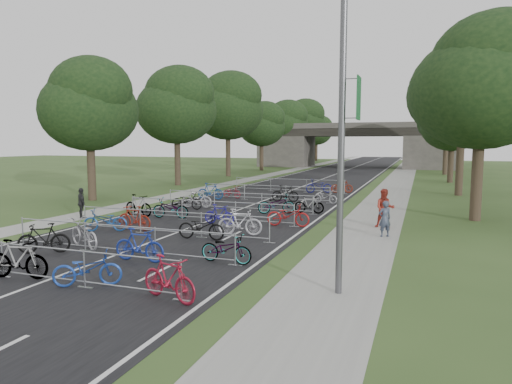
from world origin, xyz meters
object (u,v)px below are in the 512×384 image
bike_1 (18,259)px  pedestrian_b (385,209)px  bike_2 (87,269)px  lamppost (343,134)px  pedestrian_c (81,203)px  pedestrian_a (385,219)px  overpass_bridge (355,145)px

bike_1 → pedestrian_b: bearing=-48.5°
bike_1 → bike_2: size_ratio=1.04×
lamppost → pedestrian_c: lamppost is taller
pedestrian_a → pedestrian_b: size_ratio=0.84×
pedestrian_b → pedestrian_c: pedestrian_b is taller
lamppost → pedestrian_c: bearing=153.6°
pedestrian_c → lamppost: bearing=-169.4°
pedestrian_b → pedestrian_c: size_ratio=1.14×
pedestrian_b → bike_1: bearing=-134.6°
overpass_bridge → lamppost: (8.33, -63.00, 0.75)m
bike_1 → bike_2: bike_1 is taller
pedestrian_a → pedestrian_b: 2.16m
bike_1 → pedestrian_c: bearing=21.5°
pedestrian_a → overpass_bridge: bearing=-112.8°
pedestrian_a → bike_1: bearing=13.7°
bike_2 → pedestrian_c: size_ratio=1.17×
overpass_bridge → bike_2: size_ratio=16.24×
lamppost → pedestrian_b: size_ratio=4.41×
overpass_bridge → bike_1: (-0.92, -64.99, -2.94)m
overpass_bridge → lamppost: 63.55m
lamppost → pedestrian_c: (-15.13, 7.51, -3.46)m
lamppost → pedestrian_b: bearing=87.8°
lamppost → bike_2: lamppost is taller
bike_2 → pedestrian_c: pedestrian_c is taller
lamppost → pedestrian_c: size_ratio=5.03×
lamppost → bike_2: size_ratio=4.30×
bike_2 → pedestrian_b: 14.07m
overpass_bridge → pedestrian_a: bearing=-80.8°
overpass_bridge → bike_2: 64.94m
overpass_bridge → lamppost: lamppost is taller
lamppost → overpass_bridge: bearing=97.5°
pedestrian_b → pedestrian_c: 15.75m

